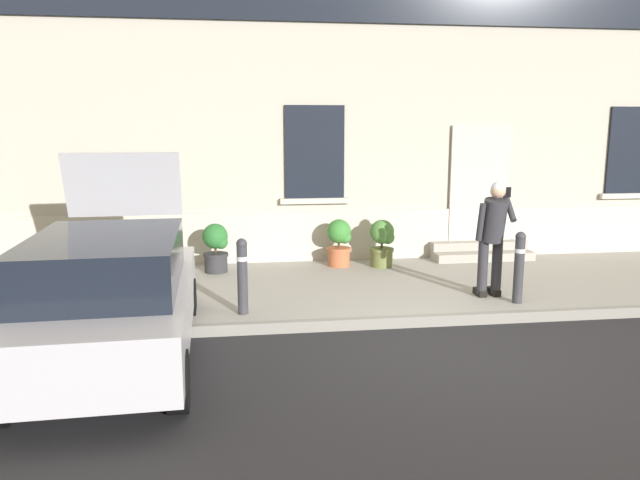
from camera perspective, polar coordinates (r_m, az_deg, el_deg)
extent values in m
plane|color=#232326|center=(7.68, 11.88, -10.02)|extent=(80.00, 80.00, 0.00)
cube|color=#99968E|center=(10.21, 6.63, -4.26)|extent=(24.00, 3.60, 0.15)
cube|color=gray|center=(8.49, 9.76, -7.40)|extent=(24.00, 0.12, 0.15)
cube|color=#B2AD9E|center=(12.36, 4.02, 15.51)|extent=(24.00, 1.40, 7.50)
cube|color=#BCB7A8|center=(11.80, 4.53, 0.14)|extent=(24.00, 0.08, 1.10)
cube|color=brown|center=(12.30, 14.52, 4.82)|extent=(1.00, 0.08, 2.10)
cube|color=#BCB7A8|center=(12.27, 14.56, 5.05)|extent=(1.16, 0.06, 2.24)
cube|color=black|center=(11.43, -0.50, 8.17)|extent=(1.10, 0.06, 1.70)
cube|color=#BCB7A8|center=(11.47, -0.47, 3.67)|extent=(1.30, 0.12, 0.10)
cube|color=black|center=(13.79, 27.16, 7.42)|extent=(1.10, 0.06, 1.70)
cube|color=#BCB7A8|center=(13.83, 26.92, 3.70)|extent=(1.30, 0.12, 0.10)
cube|color=#9E998E|center=(12.08, 15.04, -1.50)|extent=(1.91, 0.32, 0.16)
cube|color=#9E998E|center=(12.35, 14.49, -0.83)|extent=(1.91, 0.32, 0.32)
cube|color=#B7B7BF|center=(7.36, -18.82, -6.19)|extent=(1.89, 4.06, 0.64)
cube|color=black|center=(7.07, -19.29, -1.86)|extent=(1.63, 2.45, 0.56)
cube|color=black|center=(9.34, -16.89, -3.98)|extent=(1.67, 0.16, 0.20)
cube|color=yellow|center=(9.30, -16.95, -2.91)|extent=(0.52, 0.04, 0.12)
cube|color=#B21414|center=(9.36, -21.62, -1.47)|extent=(0.16, 0.05, 0.18)
cube|color=#B21414|center=(9.17, -12.35, -1.21)|extent=(0.16, 0.05, 0.18)
cube|color=#B7B7BF|center=(8.54, -17.82, 4.90)|extent=(1.50, 0.42, 0.87)
cylinder|color=black|center=(6.06, -13.05, -12.71)|extent=(0.22, 0.61, 0.60)
cylinder|color=black|center=(8.92, -22.42, -5.68)|extent=(0.22, 0.61, 0.60)
cylinder|color=black|center=(8.70, -12.11, -5.49)|extent=(0.22, 0.61, 0.60)
cylinder|color=#333338|center=(9.26, 17.99, -2.73)|extent=(0.14, 0.14, 0.95)
sphere|color=#333338|center=(9.17, 18.16, 0.28)|extent=(0.15, 0.15, 0.15)
cylinder|color=silver|center=(9.20, 18.09, -0.94)|extent=(0.15, 0.15, 0.06)
cylinder|color=#333338|center=(8.35, -7.22, -3.70)|extent=(0.14, 0.14, 0.95)
sphere|color=#333338|center=(8.25, -7.30, -0.36)|extent=(0.15, 0.15, 0.15)
cylinder|color=silver|center=(8.29, -7.26, -1.72)|extent=(0.15, 0.15, 0.06)
cylinder|color=#2D2D33|center=(9.46, 14.88, -2.46)|extent=(0.15, 0.15, 0.82)
cube|color=black|center=(9.61, 14.63, -4.71)|extent=(0.12, 0.28, 0.10)
cylinder|color=#2D2D33|center=(9.54, 16.10, -2.40)|extent=(0.15, 0.15, 0.82)
cube|color=black|center=(9.69, 15.84, -4.63)|extent=(0.12, 0.28, 0.10)
cylinder|color=#2D2D33|center=(9.32, 15.85, 1.77)|extent=(0.34, 0.46, 0.68)
sphere|color=tan|center=(9.18, 16.21, 4.41)|extent=(0.22, 0.22, 0.22)
sphere|color=silver|center=(9.18, 16.22, 4.59)|extent=(0.21, 0.21, 0.21)
cylinder|color=#2D2D33|center=(9.19, 14.72, 1.61)|extent=(0.09, 0.20, 0.57)
cylinder|color=#2D2D33|center=(9.33, 17.17, 2.98)|extent=(0.09, 0.41, 0.42)
cube|color=black|center=(9.23, 17.11, 4.26)|extent=(0.07, 0.02, 0.15)
cylinder|color=beige|center=(11.23, -21.03, -2.26)|extent=(0.40, 0.40, 0.34)
cylinder|color=beige|center=(11.20, -21.08, -1.56)|extent=(0.44, 0.44, 0.05)
cylinder|color=#47331E|center=(11.18, -21.13, -0.81)|extent=(0.04, 0.04, 0.24)
sphere|color=#4C843D|center=(11.14, -21.19, 0.10)|extent=(0.44, 0.44, 0.44)
sphere|color=#4C843D|center=(11.09, -20.71, -0.44)|extent=(0.24, 0.24, 0.24)
cylinder|color=#2D2D30|center=(10.90, -9.65, -2.07)|extent=(0.40, 0.40, 0.34)
cylinder|color=#2D2D30|center=(10.87, -9.67, -1.35)|extent=(0.44, 0.44, 0.05)
cylinder|color=#47331E|center=(10.84, -9.70, -0.58)|extent=(0.04, 0.04, 0.24)
sphere|color=#286B2D|center=(10.81, -9.72, 0.36)|extent=(0.44, 0.44, 0.44)
sphere|color=#286B2D|center=(10.77, -9.18, -0.20)|extent=(0.24, 0.24, 0.24)
cylinder|color=#B25B38|center=(11.23, 1.76, -1.55)|extent=(0.40, 0.40, 0.34)
cylinder|color=#B25B38|center=(11.20, 1.77, -0.85)|extent=(0.44, 0.44, 0.05)
cylinder|color=#47331E|center=(11.18, 1.77, -0.10)|extent=(0.04, 0.04, 0.24)
sphere|color=#387F33|center=(11.14, 1.78, 0.81)|extent=(0.44, 0.44, 0.44)
sphere|color=#387F33|center=(11.13, 2.32, 0.27)|extent=(0.24, 0.24, 0.24)
cylinder|color=#606B38|center=(11.24, 5.74, -1.60)|extent=(0.40, 0.40, 0.34)
cylinder|color=#606B38|center=(11.21, 5.75, -0.90)|extent=(0.44, 0.44, 0.05)
cylinder|color=#47331E|center=(11.18, 5.77, -0.14)|extent=(0.04, 0.04, 0.24)
sphere|color=#4C843D|center=(11.15, 5.78, 0.77)|extent=(0.44, 0.44, 0.44)
sphere|color=#4C843D|center=(11.14, 6.33, 0.23)|extent=(0.24, 0.24, 0.24)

